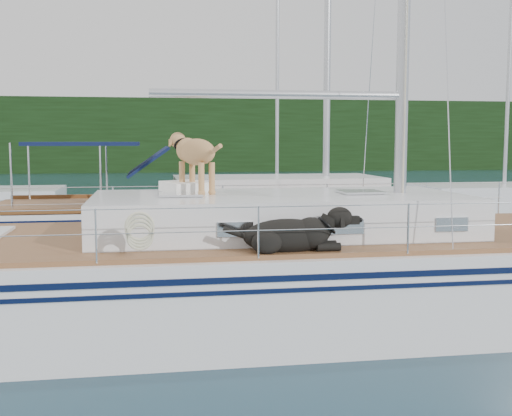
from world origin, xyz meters
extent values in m
plane|color=black|center=(0.00, 0.00, 0.00)|extent=(120.00, 120.00, 0.00)
cube|color=black|center=(0.00, 45.00, 3.00)|extent=(90.00, 3.00, 6.00)
cube|color=#595147|center=(0.00, 46.20, 0.60)|extent=(92.00, 1.00, 1.20)
cube|color=silver|center=(0.00, 0.00, 0.50)|extent=(12.00, 3.80, 1.40)
cube|color=brown|center=(0.00, 0.00, 1.23)|extent=(11.52, 3.50, 0.06)
cube|color=silver|center=(0.80, 0.00, 1.54)|extent=(5.20, 2.50, 0.55)
cylinder|color=silver|center=(0.80, 0.00, 3.21)|extent=(3.60, 0.12, 0.12)
cylinder|color=silver|center=(0.00, -1.75, 1.82)|extent=(10.56, 0.01, 0.01)
cylinder|color=silver|center=(0.00, 1.75, 1.82)|extent=(10.56, 0.01, 0.01)
cube|color=#1C2DB0|center=(-0.60, 1.64, 1.29)|extent=(0.75, 0.56, 0.05)
cube|color=white|center=(-0.50, 0.68, 1.89)|extent=(0.76, 0.72, 0.15)
torus|color=beige|center=(-1.13, -1.70, 1.62)|extent=(0.43, 0.14, 0.43)
cube|color=silver|center=(0.78, 6.01, 0.45)|extent=(11.00, 3.50, 1.30)
cube|color=brown|center=(0.78, 6.01, 1.10)|extent=(10.56, 3.29, 0.06)
cube|color=silver|center=(1.98, 6.01, 1.45)|extent=(4.80, 2.30, 0.55)
cube|color=#0E1A3C|center=(-2.42, 6.01, 2.50)|extent=(2.40, 2.30, 0.08)
cube|color=silver|center=(4.00, 16.00, 0.40)|extent=(7.20, 3.00, 1.10)
cylinder|color=silver|center=(4.00, 16.00, 6.00)|extent=(0.14, 0.14, 11.00)
cube|color=silver|center=(12.00, 13.00, 0.40)|extent=(6.40, 3.00, 1.10)
cylinder|color=silver|center=(12.00, 13.00, 6.00)|extent=(0.14, 0.14, 11.00)
camera|label=1|loc=(-1.02, -8.86, 2.57)|focal=45.00mm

